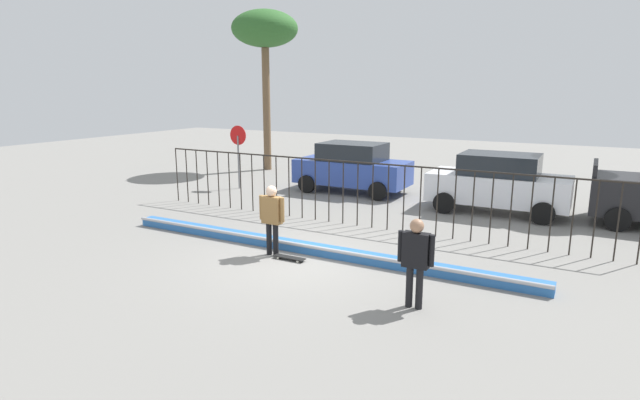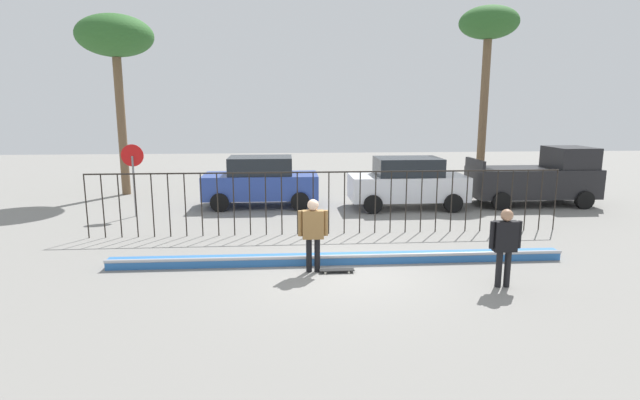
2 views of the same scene
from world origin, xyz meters
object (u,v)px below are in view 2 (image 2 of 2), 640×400
Objects in this scene: camera_operator at (505,241)px; parked_car_blue at (261,181)px; parked_car_white at (407,182)px; skateboard at (337,270)px; pickup_truck at (538,178)px; palm_tree_short at (115,40)px; skateboarder at (313,229)px; palm_tree_tall at (488,31)px; stop_sign at (133,170)px.

parked_car_blue reaches higher than camera_operator.
parked_car_white is (0.02, 8.32, -0.03)m from camera_operator.
skateboard is 0.17× the size of pickup_truck.
parked_car_blue is 0.57× the size of palm_tree_short.
skateboarder is at bearing 147.53° from skateboard.
palm_tree_tall reaches higher than parked_car_white.
parked_car_white is 13.31m from palm_tree_short.
parked_car_white is at bearing 42.94° from skateboard.
camera_operator is 12.36m from stop_sign.
parked_car_white is 0.53× the size of palm_tree_tall.
palm_tree_tall reaches higher than pickup_truck.
pickup_truck is (8.61, 7.43, 0.98)m from skateboard.
parked_car_white is (3.95, 7.07, -0.05)m from skateboarder.
palm_tree_short reaches higher than skateboarder.
palm_tree_tall is at bearing 17.81° from stop_sign.
palm_tree_tall is at bearing -50.21° from camera_operator.
parked_car_blue is at bearing -26.93° from palm_tree_short.
pickup_truck is at bearing -11.95° from palm_tree_short.
camera_operator is 0.39× the size of parked_car_white.
palm_tree_tall is (-0.88, 3.52, 5.96)m from pickup_truck.
camera_operator is 0.36× the size of pickup_truck.
palm_tree_tall is at bearing 15.00° from parked_car_blue.
parked_car_blue is 5.55m from parked_car_white.
palm_tree_short is (-6.01, 3.05, 5.51)m from parked_car_blue.
parked_car_blue and parked_car_white have the same top height.
camera_operator is 0.67× the size of stop_sign.
camera_operator is at bearing -44.75° from skateboarder.
stop_sign is (-6.36, 6.42, 1.56)m from skateboard.
skateboarder is 4.13m from camera_operator.
pickup_truck is at bearing 19.18° from skateboard.
stop_sign reaches higher than parked_car_blue.
palm_tree_short is (-8.09, 10.96, 6.43)m from skateboard.
pickup_truck reaches higher than skateboarder.
pickup_truck is (10.70, -0.48, 0.06)m from parked_car_blue.
skateboarder is 0.23× the size of palm_tree_short.
parked_car_white is at bearing 33.65° from skateboarder.
pickup_truck reaches higher than parked_car_white.
stop_sign is 0.33× the size of palm_tree_short.
parked_car_blue is at bearing 170.64° from parked_car_white.
parked_car_white is 9.83m from stop_sign.
skateboard is 0.19× the size of parked_car_blue.
palm_tree_tall is at bearing -0.05° from palm_tree_short.
stop_sign is at bearing -177.33° from parked_car_white.
stop_sign is 0.31× the size of palm_tree_tall.
palm_tree_tall is at bearing 39.42° from parked_car_white.
camera_operator is at bearing -61.02° from parked_car_blue.
stop_sign is (-14.98, -1.01, 0.58)m from pickup_truck.
pickup_truck is 6.98m from palm_tree_tall.
skateboard is 3.71m from camera_operator.
skateboarder is 1.11m from skateboard.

